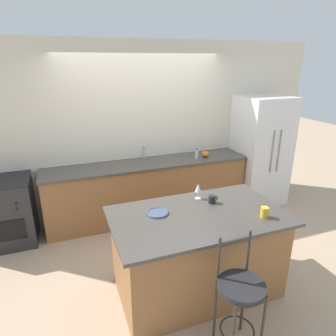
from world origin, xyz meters
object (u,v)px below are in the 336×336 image
bar_stool_near (240,296)px  wine_glass (198,188)px  soap_bottle (197,154)px  refrigerator (260,150)px  tumbler_cup (264,212)px  coffee_mug (212,199)px  oven_range (5,212)px  dinner_plate (158,213)px  pumpkin_decoration (205,154)px

bar_stool_near → wine_glass: wine_glass is taller
wine_glass → soap_bottle: wine_glass is taller
refrigerator → tumbler_cup: size_ratio=16.76×
bar_stool_near → coffee_mug: size_ratio=9.77×
bar_stool_near → oven_range: bearing=129.3°
soap_bottle → refrigerator: bearing=0.2°
coffee_mug → soap_bottle: soap_bottle is taller
tumbler_cup → refrigerator: bearing=54.3°
dinner_plate → wine_glass: (0.54, 0.18, 0.12)m
refrigerator → tumbler_cup: 2.43m
dinner_plate → pumpkin_decoration: size_ratio=1.80×
oven_range → coffee_mug: (2.31, -1.56, 0.51)m
tumbler_cup → pumpkin_decoration: bearing=79.6°
pumpkin_decoration → coffee_mug: bearing=-114.6°
oven_range → coffee_mug: 2.83m
oven_range → refrigerator: bearing=-0.7°
oven_range → pumpkin_decoration: bearing=-0.6°
tumbler_cup → oven_range: bearing=142.6°
oven_range → tumbler_cup: tumbler_cup is taller
soap_bottle → pumpkin_decoration: bearing=7.2°
dinner_plate → pumpkin_decoration: 2.05m
refrigerator → dinner_plate: refrigerator is taller
bar_stool_near → dinner_plate: 1.09m
dinner_plate → coffee_mug: (0.64, 0.02, 0.04)m
dinner_plate → soap_bottle: size_ratio=1.37×
refrigerator → soap_bottle: refrigerator is taller
oven_range → coffee_mug: size_ratio=8.33×
tumbler_cup → soap_bottle: bearing=84.2°
coffee_mug → dinner_plate: bearing=-177.8°
dinner_plate → coffee_mug: size_ratio=2.04×
oven_range → soap_bottle: (2.84, -0.05, 0.53)m
oven_range → bar_stool_near: size_ratio=0.85×
refrigerator → pumpkin_decoration: bearing=179.1°
dinner_plate → refrigerator: bearing=32.7°
dinner_plate → wine_glass: size_ratio=1.25×
dinner_plate → tumbler_cup: tumbler_cup is taller
soap_bottle → oven_range: bearing=178.9°
dinner_plate → tumbler_cup: 1.07m
refrigerator → bar_stool_near: (-1.99, -2.48, -0.36)m
refrigerator → pumpkin_decoration: (-1.05, 0.02, 0.04)m
bar_stool_near → tumbler_cup: (0.58, 0.51, 0.41)m
tumbler_cup → pumpkin_decoration: 2.02m
oven_range → dinner_plate: 2.35m
wine_glass → pumpkin_decoration: 1.59m
refrigerator → wine_glass: bearing=-143.8°
bar_stool_near → pumpkin_decoration: (0.94, 2.50, 0.40)m
refrigerator → coffee_mug: refrigerator is taller
refrigerator → dinner_plate: size_ratio=8.24×
wine_glass → tumbler_cup: wine_glass is taller
refrigerator → oven_range: (-4.06, 0.05, -0.47)m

